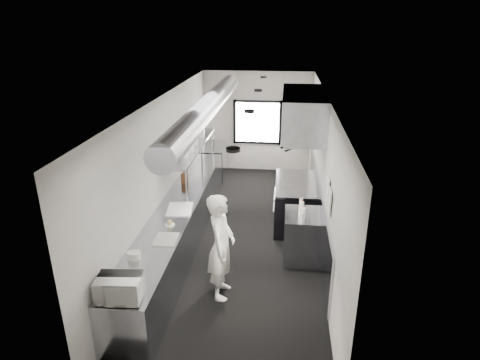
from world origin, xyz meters
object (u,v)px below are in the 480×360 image
(squeeze_bottle_a, at_px, (302,217))
(far_work_table, at_px, (213,162))
(deli_tub_b, at_px, (132,255))
(plate_stack_d, at_px, (199,128))
(pass_shelf, at_px, (192,147))
(plate_stack_a, at_px, (183,150))
(plate_stack_c, at_px, (193,137))
(knife_block, at_px, (185,178))
(cutting_board, at_px, (180,209))
(squeeze_bottle_d, at_px, (302,207))
(squeeze_bottle_b, at_px, (304,213))
(plate_stack_b, at_px, (188,144))
(microwave, at_px, (119,288))
(deli_tub_a, at_px, (136,256))
(bottle_station, at_px, (302,237))
(exhaust_hood, at_px, (303,113))
(squeeze_bottle_e, at_px, (301,203))
(prep_counter, at_px, (180,225))
(small_plate, at_px, (170,225))
(line_cook, at_px, (221,247))
(range, at_px, (295,203))
(squeeze_bottle_c, at_px, (300,211))

(squeeze_bottle_a, bearing_deg, far_work_table, 118.36)
(deli_tub_b, xyz_separation_m, plate_stack_d, (0.15, 4.17, 0.82))
(pass_shelf, relative_size, plate_stack_a, 11.20)
(plate_stack_c, bearing_deg, deli_tub_b, -92.27)
(pass_shelf, bearing_deg, knife_block, -101.24)
(cutting_board, relative_size, squeeze_bottle_d, 3.08)
(squeeze_bottle_b, bearing_deg, squeeze_bottle_d, 93.80)
(squeeze_bottle_b, height_order, squeeze_bottle_d, squeeze_bottle_b)
(far_work_table, relative_size, plate_stack_b, 3.91)
(microwave, bearing_deg, deli_tub_a, 92.97)
(plate_stack_b, bearing_deg, bottle_station, -29.47)
(knife_block, xyz_separation_m, plate_stack_a, (0.08, -0.30, 0.70))
(exhaust_hood, relative_size, plate_stack_d, 5.57)
(knife_block, distance_m, squeeze_bottle_e, 2.58)
(prep_counter, relative_size, squeeze_bottle_a, 36.11)
(small_plate, bearing_deg, far_work_table, 90.84)
(bottle_station, height_order, plate_stack_a, plate_stack_a)
(small_plate, distance_m, plate_stack_b, 2.14)
(prep_counter, distance_m, plate_stack_b, 1.70)
(bottle_station, distance_m, plate_stack_d, 3.65)
(plate_stack_b, distance_m, plate_stack_c, 0.52)
(squeeze_bottle_d, xyz_separation_m, squeeze_bottle_e, (-0.01, 0.17, -0.00))
(deli_tub_b, xyz_separation_m, squeeze_bottle_d, (2.47, 1.82, 0.04))
(far_work_table, height_order, plate_stack_c, plate_stack_c)
(plate_stack_a, xyz_separation_m, squeeze_bottle_a, (2.31, -1.23, -0.72))
(squeeze_bottle_b, relative_size, squeeze_bottle_d, 1.02)
(deli_tub_a, xyz_separation_m, squeeze_bottle_d, (2.41, 1.83, 0.04))
(microwave, relative_size, squeeze_bottle_e, 2.76)
(deli_tub_a, bearing_deg, plate_stack_d, 88.68)
(line_cook, bearing_deg, small_plate, 60.61)
(microwave, bearing_deg, squeeze_bottle_a, 40.45)
(deli_tub_b, bearing_deg, range, 52.49)
(prep_counter, distance_m, plate_stack_c, 2.08)
(plate_stack_c, bearing_deg, deli_tub_a, -91.37)
(squeeze_bottle_e, bearing_deg, plate_stack_d, 136.58)
(deli_tub_a, relative_size, squeeze_bottle_e, 0.83)
(plate_stack_b, height_order, squeeze_bottle_e, plate_stack_b)
(exhaust_hood, height_order, small_plate, exhaust_hood)
(plate_stack_d, relative_size, squeeze_bottle_d, 2.09)
(cutting_board, xyz_separation_m, plate_stack_a, (-0.13, 1.00, 0.79))
(plate_stack_b, xyz_separation_m, squeeze_bottle_b, (2.32, -1.47, -0.73))
(microwave, relative_size, plate_stack_a, 1.88)
(exhaust_hood, bearing_deg, pass_shelf, 172.53)
(plate_stack_a, bearing_deg, prep_counter, -86.17)
(range, height_order, microwave, microwave)
(cutting_board, height_order, plate_stack_c, plate_stack_c)
(pass_shelf, distance_m, far_work_table, 2.45)
(small_plate, height_order, knife_block, knife_block)
(squeeze_bottle_d, bearing_deg, plate_stack_c, 143.44)
(prep_counter, height_order, squeeze_bottle_c, squeeze_bottle_c)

